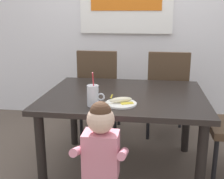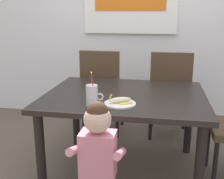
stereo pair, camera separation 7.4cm
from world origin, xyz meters
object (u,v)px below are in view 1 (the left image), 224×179
(toddler_standing, at_px, (101,150))
(peeled_banana, at_px, (122,100))
(dining_table, at_px, (125,104))
(snack_plate, at_px, (121,104))
(dining_chair_right, at_px, (167,90))
(milk_cup, at_px, (93,97))
(dining_chair_left, at_px, (99,87))

(toddler_standing, distance_m, peeled_banana, 0.45)
(dining_table, relative_size, snack_plate, 5.63)
(dining_chair_right, height_order, peeled_banana, dining_chair_right)
(snack_plate, xyz_separation_m, peeled_banana, (0.01, 0.00, 0.03))
(dining_table, height_order, toddler_standing, toddler_standing)
(dining_chair_right, bearing_deg, milk_cup, 62.59)
(dining_chair_right, bearing_deg, peeled_banana, 70.25)
(dining_chair_right, xyz_separation_m, peeled_banana, (-0.38, -1.05, 0.19))
(dining_chair_left, bearing_deg, dining_table, 115.09)
(dining_chair_left, distance_m, toddler_standing, 1.45)
(dining_chair_left, relative_size, milk_cup, 3.84)
(toddler_standing, relative_size, milk_cup, 3.35)
(milk_cup, bearing_deg, dining_chair_right, 62.59)
(dining_chair_left, bearing_deg, snack_plate, 108.78)
(snack_plate, bearing_deg, milk_cup, -163.36)
(dining_table, bearing_deg, dining_chair_left, 115.09)
(dining_table, relative_size, dining_chair_left, 1.35)
(milk_cup, xyz_separation_m, snack_plate, (0.19, 0.06, -0.06))
(dining_table, xyz_separation_m, milk_cup, (-0.19, -0.34, 0.15))
(dining_table, height_order, peeled_banana, peeled_banana)
(dining_table, bearing_deg, dining_chair_right, 63.57)
(dining_chair_right, bearing_deg, dining_table, 63.57)
(dining_chair_left, xyz_separation_m, milk_cup, (0.16, -1.10, 0.23))
(snack_plate, bearing_deg, toddler_standing, -101.57)
(dining_chair_right, bearing_deg, toddler_standing, 72.11)
(dining_table, distance_m, dining_chair_right, 0.87)
(dining_table, distance_m, milk_cup, 0.42)
(dining_chair_right, relative_size, milk_cup, 3.84)
(dining_chair_left, relative_size, peeled_banana, 5.46)
(dining_chair_right, height_order, toddler_standing, dining_chair_right)
(dining_chair_right, height_order, milk_cup, dining_chair_right)
(toddler_standing, bearing_deg, dining_chair_left, 100.98)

